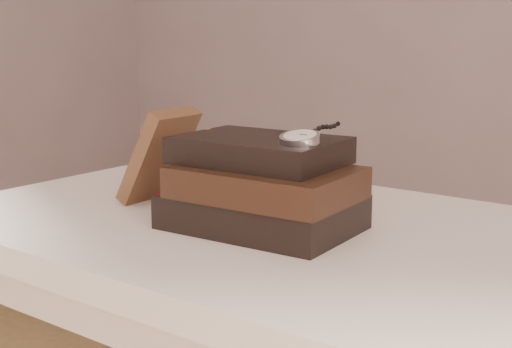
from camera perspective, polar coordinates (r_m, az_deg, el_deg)
The scene contains 5 objects.
table at distance 1.04m, azimuth 2.05°, elevation -8.84°, with size 1.00×0.60×0.75m.
book_stack at distance 0.97m, azimuth 0.54°, elevation -1.04°, with size 0.26×0.19×0.13m.
journal at distance 1.12m, azimuth -7.74°, elevation 1.46°, with size 0.02×0.10×0.16m, color #412719.
pocket_watch at distance 0.91m, azimuth 3.65°, elevation 2.94°, with size 0.06×0.15×0.02m.
eyeglasses at distance 1.09m, azimuth -0.98°, elevation 1.00°, with size 0.11×0.13×0.05m.
Camera 1 is at (0.56, -0.45, 1.02)m, focal length 50.17 mm.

